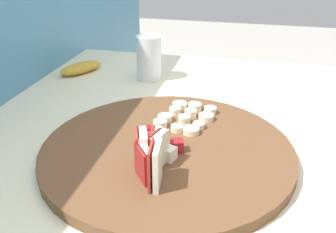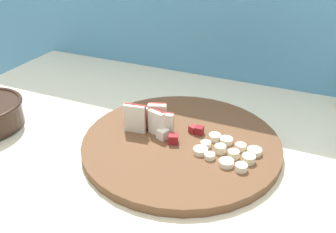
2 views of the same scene
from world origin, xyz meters
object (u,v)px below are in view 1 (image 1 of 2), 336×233
Objects in this scene: apple_wedge_fan at (150,154)px; cutting_board at (167,151)px; small_jar at (149,58)px; apple_dice_pile at (160,147)px; banana_slice_rows at (186,116)px; banana_peel at (81,68)px.

cutting_board is at bearing -6.47° from apple_wedge_fan.
small_jar reaches higher than cutting_board.
apple_dice_pile is at bearing 157.99° from cutting_board.
apple_wedge_fan is at bearing 179.54° from apple_dice_pile.
banana_slice_rows is (0.18, -0.02, -0.02)m from apple_wedge_fan.
apple_dice_pile is at bearing 171.13° from banana_slice_rows.
cutting_board is 3.88× the size of apple_wedge_fan.
banana_slice_rows reaches higher than banana_peel.
small_jar is (0.35, 0.13, 0.05)m from cutting_board.
apple_wedge_fan reaches higher than banana_peel.
banana_slice_rows is 0.42m from banana_peel.
apple_wedge_fan is at bearing 173.63° from banana_slice_rows.
small_jar is at bearing 20.48° from cutting_board.
banana_slice_rows is at bearing -8.87° from apple_dice_pile.
cutting_board is 3.82× the size of small_jar.
small_jar reaches higher than banana_slice_rows.
banana_peel is at bearing 53.50° from banana_slice_rows.
banana_peel is at bearing 40.09° from apple_dice_pile.
cutting_board is 3.44× the size of banana_peel.
small_jar is (0.43, 0.12, 0.01)m from apple_wedge_fan.
banana_slice_rows is 1.05× the size of banana_peel.
banana_slice_rows is at bearing -6.30° from cutting_board.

